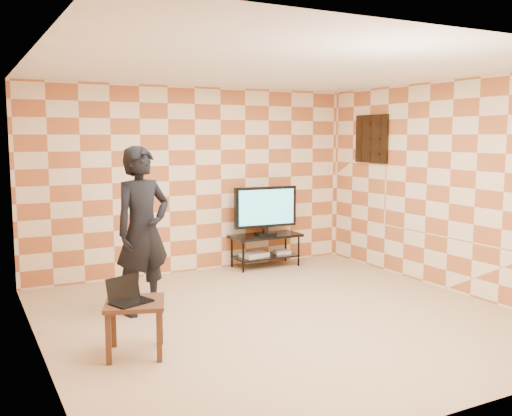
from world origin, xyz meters
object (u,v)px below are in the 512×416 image
object	(u,v)px
tv	(266,208)
person	(143,231)
side_table	(135,311)
tv_stand	(265,243)

from	to	relation	value
tv	person	size ratio (longest dim) A/B	0.54
side_table	person	world-z (taller)	person
tv	person	distance (m)	2.69
side_table	person	distance (m)	1.37
tv	side_table	bearing A→B (deg)	-137.22
tv_stand	tv	size ratio (longest dim) A/B	1.07
tv_stand	person	bearing A→B (deg)	-149.46
tv_stand	tv	distance (m)	0.54
person	side_table	bearing A→B (deg)	-127.41
tv	person	xyz separation A→B (m)	(-2.32, -1.36, 0.04)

